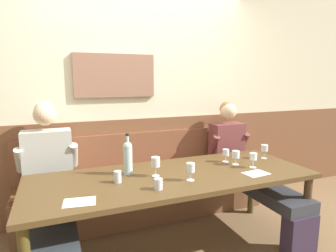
% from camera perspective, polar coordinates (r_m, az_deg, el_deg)
% --- Properties ---
extents(room_wall_back, '(6.80, 0.12, 2.80)m').
position_cam_1_polar(room_wall_back, '(3.29, -5.67, 6.96)').
color(room_wall_back, beige).
rests_on(room_wall_back, ground).
extents(wood_wainscot_panel, '(6.80, 0.03, 1.09)m').
position_cam_1_polar(wood_wainscot_panel, '(3.38, -5.12, -7.72)').
color(wood_wainscot_panel, brown).
rests_on(wood_wainscot_panel, ground).
extents(wall_bench, '(2.71, 0.42, 0.94)m').
position_cam_1_polar(wall_bench, '(3.28, -3.97, -13.16)').
color(wall_bench, brown).
rests_on(wall_bench, ground).
extents(dining_table, '(2.41, 0.91, 0.73)m').
position_cam_1_polar(dining_table, '(2.51, 1.13, -11.09)').
color(dining_table, '#503A1E').
rests_on(dining_table, ground).
extents(person_center_right_seat, '(0.54, 1.34, 1.33)m').
position_cam_1_polar(person_center_right_seat, '(2.67, -22.67, -11.25)').
color(person_center_right_seat, '#282D3E').
rests_on(person_center_right_seat, ground).
extents(person_right_seat, '(0.50, 1.34, 1.27)m').
position_cam_1_polar(person_right_seat, '(3.28, 15.19, -7.39)').
color(person_right_seat, '#302439').
rests_on(person_right_seat, ground).
extents(wine_bottle_amber_mid, '(0.08, 0.08, 0.36)m').
position_cam_1_polar(wine_bottle_amber_mid, '(2.48, -8.01, -6.07)').
color(wine_bottle_amber_mid, '#ADCBC9').
rests_on(wine_bottle_amber_mid, dining_table).
extents(wine_glass_left_end, '(0.07, 0.07, 0.13)m').
position_cam_1_polar(wine_glass_left_end, '(2.81, 13.32, -5.66)').
color(wine_glass_left_end, silver).
rests_on(wine_glass_left_end, dining_table).
extents(wine_glass_by_bottle, '(0.07, 0.07, 0.14)m').
position_cam_1_polar(wine_glass_by_bottle, '(2.76, 16.60, -5.94)').
color(wine_glass_by_bottle, silver).
rests_on(wine_glass_by_bottle, dining_table).
extents(wine_glass_mid_right, '(0.07, 0.07, 0.14)m').
position_cam_1_polar(wine_glass_mid_right, '(3.10, 18.62, -4.31)').
color(wine_glass_mid_right, silver).
rests_on(wine_glass_mid_right, dining_table).
extents(wine_glass_center_front, '(0.07, 0.07, 0.15)m').
position_cam_1_polar(wine_glass_center_front, '(2.33, 4.51, -8.35)').
color(wine_glass_center_front, silver).
rests_on(wine_glass_center_front, dining_table).
extents(wine_glass_center_rear, '(0.06, 0.06, 0.13)m').
position_cam_1_polar(wine_glass_center_rear, '(2.88, 11.41, -5.27)').
color(wine_glass_center_rear, silver).
rests_on(wine_glass_center_rear, dining_table).
extents(wine_glass_mid_left, '(0.07, 0.07, 0.17)m').
position_cam_1_polar(wine_glass_mid_left, '(2.42, -2.49, -7.25)').
color(wine_glass_mid_left, silver).
rests_on(wine_glass_mid_left, dining_table).
extents(water_tumbler_right, '(0.06, 0.06, 0.09)m').
position_cam_1_polar(water_tumbler_right, '(2.33, -9.98, -9.92)').
color(water_tumbler_right, silver).
rests_on(water_tumbler_right, dining_table).
extents(water_tumbler_center, '(0.06, 0.06, 0.08)m').
position_cam_1_polar(water_tumbler_center, '(2.16, -1.93, -11.45)').
color(water_tumbler_center, silver).
rests_on(water_tumbler_center, dining_table).
extents(tasting_sheet_left_guest, '(0.23, 0.18, 0.00)m').
position_cam_1_polar(tasting_sheet_left_guest, '(2.06, -17.19, -14.23)').
color(tasting_sheet_left_guest, white).
rests_on(tasting_sheet_left_guest, dining_table).
extents(tasting_sheet_right_guest, '(0.23, 0.17, 0.00)m').
position_cam_1_polar(tasting_sheet_right_guest, '(2.63, 17.11, -8.99)').
color(tasting_sheet_right_guest, white).
rests_on(tasting_sheet_right_guest, dining_table).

